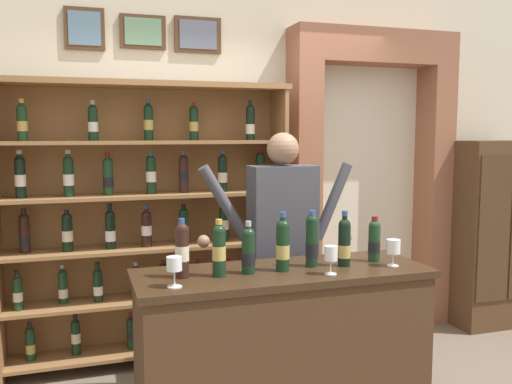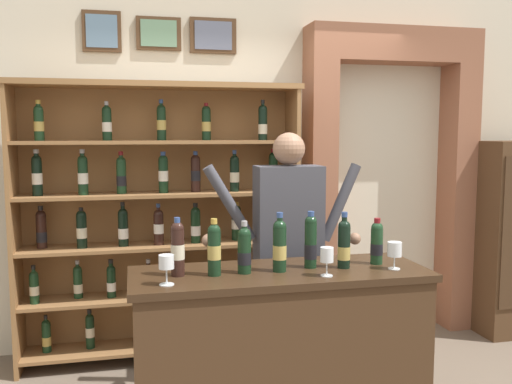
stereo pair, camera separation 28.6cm
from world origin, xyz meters
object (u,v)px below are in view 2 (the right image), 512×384
object	(u,v)px
tasting_counter	(280,354)
wine_glass_center	(166,264)
tasting_bottle_rosso	(178,248)
tasting_bottle_riserva	(311,241)
wine_glass_spare	(395,250)
wine_glass_left	(327,256)
tasting_bottle_grappa	(377,242)
tasting_bottle_super_tuscan	(244,250)
tasting_bottle_bianco	(280,245)
tasting_bottle_prosecco	(214,248)
tasting_bottle_vin_santo	(344,244)
shopkeeper	(288,233)
wine_shelf	(160,215)

from	to	relation	value
tasting_counter	wine_glass_center	xyz separation A→B (m)	(-0.63, -0.15, 0.59)
tasting_bottle_rosso	tasting_bottle_riserva	world-z (taller)	tasting_bottle_riserva
tasting_bottle_rosso	wine_glass_spare	size ratio (longest dim) A/B	2.04
wine_glass_left	tasting_bottle_grappa	bearing A→B (deg)	27.67
tasting_bottle_super_tuscan	tasting_bottle_grappa	distance (m)	0.79
tasting_bottle_bianco	wine_glass_spare	size ratio (longest dim) A/B	2.13
tasting_bottle_prosecco	tasting_bottle_grappa	bearing A→B (deg)	2.98
tasting_counter	tasting_bottle_vin_santo	bearing A→B (deg)	-3.13
shopkeeper	tasting_bottle_super_tuscan	bearing A→B (deg)	-125.79
tasting_bottle_super_tuscan	tasting_bottle_grappa	world-z (taller)	tasting_bottle_super_tuscan
tasting_bottle_bianco	wine_glass_spare	xyz separation A→B (m)	(0.63, -0.09, -0.04)
wine_shelf	wine_glass_spare	world-z (taller)	wine_shelf
tasting_bottle_vin_santo	tasting_bottle_grappa	xyz separation A→B (m)	(0.22, 0.05, -0.01)
shopkeeper	wine_glass_spare	distance (m)	0.79
tasting_bottle_grappa	tasting_bottle_vin_santo	bearing A→B (deg)	-167.81
tasting_counter	tasting_bottle_rosso	xyz separation A→B (m)	(-0.56, 0.01, 0.63)
shopkeeper	tasting_bottle_riserva	bearing A→B (deg)	-92.39
wine_glass_spare	tasting_bottle_prosecco	bearing A→B (deg)	174.90
tasting_bottle_bianco	tasting_bottle_riserva	distance (m)	0.20
tasting_bottle_rosso	wine_glass_center	size ratio (longest dim) A/B	2.05
tasting_bottle_prosecco	wine_glass_spare	world-z (taller)	tasting_bottle_prosecco
shopkeeper	tasting_bottle_grappa	size ratio (longest dim) A/B	6.43
wine_glass_left	tasting_bottle_super_tuscan	bearing A→B (deg)	158.94
tasting_bottle_vin_santo	wine_shelf	bearing A→B (deg)	126.22
tasting_bottle_rosso	tasting_bottle_grappa	bearing A→B (deg)	0.72
shopkeeper	tasting_bottle_bianco	world-z (taller)	shopkeeper
wine_glass_center	tasting_bottle_riserva	bearing A→B (deg)	12.55
tasting_bottle_grappa	wine_glass_left	distance (m)	0.42
tasting_bottle_super_tuscan	tasting_bottle_bianco	world-z (taller)	tasting_bottle_bianco
wine_shelf	tasting_bottle_rosso	xyz separation A→B (m)	(0.03, -1.26, 0.01)
wine_shelf	tasting_bottle_rosso	bearing A→B (deg)	-88.76
shopkeeper	tasting_bottle_grappa	world-z (taller)	shopkeeper
tasting_bottle_riserva	tasting_bottle_grappa	distance (m)	0.40
tasting_bottle_rosso	wine_glass_left	distance (m)	0.79
tasting_bottle_riserva	tasting_bottle_prosecco	bearing A→B (deg)	-175.02
shopkeeper	wine_glass_spare	xyz separation A→B (m)	(0.42, -0.67, 0.00)
wine_glass_left	wine_glass_center	distance (m)	0.84
tasting_bottle_prosecco	wine_glass_left	world-z (taller)	tasting_bottle_prosecco
tasting_bottle_grappa	tasting_bottle_super_tuscan	bearing A→B (deg)	-177.20
tasting_bottle_vin_santo	tasting_bottle_bianco	bearing A→B (deg)	179.51
tasting_bottle_riserva	tasting_bottle_grappa	world-z (taller)	tasting_bottle_riserva
tasting_bottle_riserva	wine_glass_center	size ratio (longest dim) A/B	2.09
wine_shelf	tasting_bottle_bianco	size ratio (longest dim) A/B	6.46
tasting_bottle_vin_santo	wine_glass_center	bearing A→B (deg)	-172.27
shopkeeper	tasting_bottle_riserva	distance (m)	0.53
tasting_bottle_super_tuscan	tasting_bottle_prosecco	bearing A→B (deg)	-176.19
wine_glass_spare	tasting_bottle_bianco	bearing A→B (deg)	171.58
tasting_bottle_super_tuscan	wine_glass_left	world-z (taller)	tasting_bottle_super_tuscan
wine_shelf	tasting_bottle_grappa	distance (m)	1.71
tasting_bottle_grappa	wine_glass_center	distance (m)	1.23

